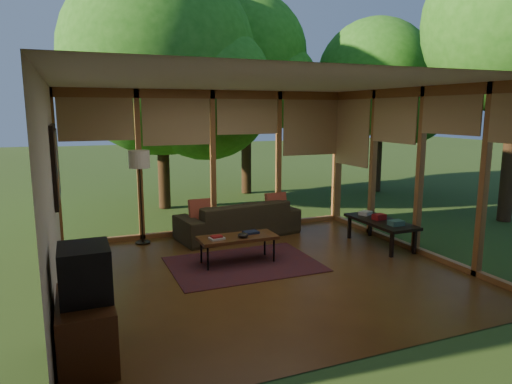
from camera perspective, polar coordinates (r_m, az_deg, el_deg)
name	(u,v)px	position (r m, az deg, el deg)	size (l,w,h in m)	color
floor	(265,273)	(6.73, 1.07, -10.03)	(5.50, 5.50, 0.00)	brown
ceiling	(265,82)	(6.33, 1.15, 13.57)	(5.50, 5.50, 0.00)	white
wall_left	(51,194)	(5.89, -24.29, -0.24)	(0.04, 5.00, 2.70)	silver
wall_front	(374,220)	(4.25, 14.55, -3.35)	(5.50, 0.04, 2.70)	silver
window_wall_back	(213,163)	(8.73, -5.40, 3.69)	(5.50, 0.12, 2.70)	#9A5E2F
window_wall_right	(420,171)	(7.89, 19.82, 2.46)	(0.12, 5.00, 2.70)	#9A5E2F
exterior_lawn	(378,175)	(17.50, 14.96, 2.10)	(40.00, 40.00, 0.00)	#314D1C
tree_nw	(159,59)	(11.19, -11.99, 16.00)	(4.47, 4.47, 5.75)	#3D2716
tree_ne	(245,55)	(13.09, -1.41, 16.74)	(3.40, 3.40, 5.55)	#3D2716
tree_far	(376,78)	(13.62, 14.72, 13.61)	(3.28, 3.28, 4.88)	#3D2716
rug	(244,264)	(7.07, -1.54, -8.99)	(2.22, 1.57, 0.01)	maroon
sofa	(238,219)	(8.53, -2.23, -3.36)	(2.27, 0.89, 0.66)	#322A19
pillow_left	(200,210)	(8.21, -7.05, -2.25)	(0.38, 0.13, 0.38)	maroon
pillow_right	(276,203)	(8.71, 2.51, -1.43)	(0.40, 0.13, 0.40)	maroon
ct_book_lower	(217,238)	(6.86, -4.93, -5.80)	(0.21, 0.16, 0.03)	#B7B0A6
ct_book_upper	(217,237)	(6.86, -4.94, -5.58)	(0.16, 0.12, 0.03)	maroon
ct_book_side	(251,232)	(7.17, -0.65, -5.06)	(0.22, 0.17, 0.03)	black
ct_bowl	(243,235)	(6.94, -1.64, -5.42)	(0.16, 0.16, 0.07)	black
media_cabinet	(86,328)	(4.75, -20.43, -15.66)	(0.50, 1.00, 0.60)	#522B16
television	(85,272)	(4.55, -20.61, -9.37)	(0.45, 0.55, 0.50)	black
console_book_a	(396,223)	(7.88, 17.12, -3.71)	(0.23, 0.17, 0.09)	#365F54
console_book_b	(379,217)	(8.22, 15.14, -3.01)	(0.21, 0.15, 0.10)	maroon
console_book_c	(365,213)	(8.53, 13.52, -2.57)	(0.23, 0.17, 0.06)	#B7B0A6
floor_lamp	(139,165)	(8.11, -14.37, 3.33)	(0.36, 0.36, 1.65)	black
coffee_table	(238,238)	(7.03, -2.31, -5.81)	(1.20, 0.50, 0.43)	#522B16
side_console	(381,223)	(8.20, 15.32, -3.72)	(0.60, 1.40, 0.46)	black
wall_painting	(56,164)	(7.25, -23.76, 3.17)	(0.06, 1.35, 1.15)	black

